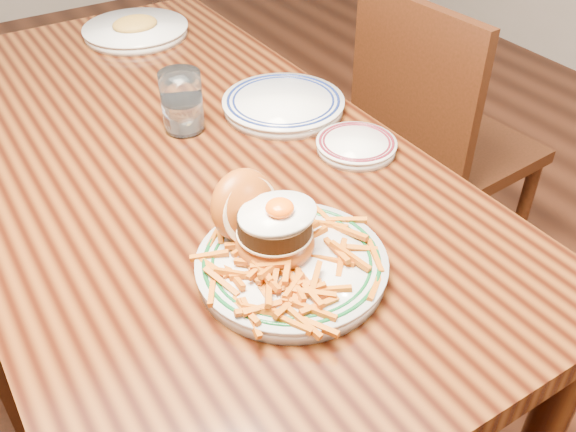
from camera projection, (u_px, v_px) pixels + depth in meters
floor at (203, 380)px, 1.77m from camera, size 6.00×6.00×0.00m
table at (177, 184)px, 1.36m from camera, size 0.85×1.60×0.75m
chair_right at (434, 141)px, 1.83m from camera, size 0.46×0.46×0.91m
main_plate at (283, 249)px, 1.00m from camera, size 0.30×0.32×0.15m
side_plate at (356, 145)px, 1.29m from camera, size 0.16×0.16×0.02m
rear_plate at (283, 103)px, 1.42m from camera, size 0.27×0.27×0.03m
water_glass at (182, 105)px, 1.33m from camera, size 0.09×0.09×0.13m
far_plate at (136, 30)px, 1.76m from camera, size 0.29×0.29×0.05m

